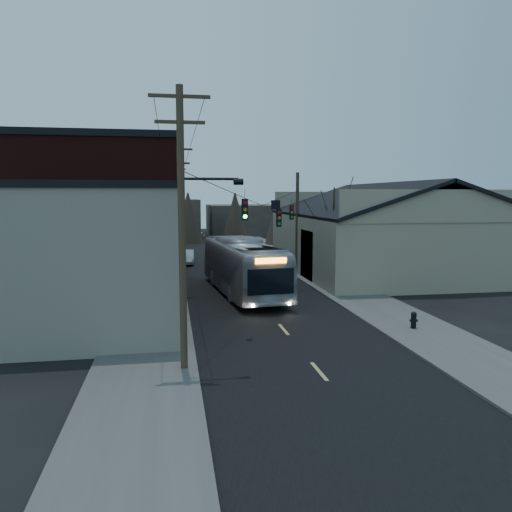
{
  "coord_description": "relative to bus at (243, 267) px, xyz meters",
  "views": [
    {
      "loc": [
        -5.39,
        -15.45,
        6.59
      ],
      "look_at": [
        -0.41,
        13.74,
        3.0
      ],
      "focal_mm": 35.0,
      "sensor_mm": 36.0,
      "label": 1
    }
  ],
  "objects": [
    {
      "name": "building_brick",
      "position": [
        -9.33,
        2.47,
        3.17
      ],
      "size": [
        10.0,
        12.0,
        10.0
      ],
      "primitive_type": "cube",
      "color": "black",
      "rests_on": "ground"
    },
    {
      "name": "sidewalk_right",
      "position": [
        7.17,
        12.47,
        -1.77
      ],
      "size": [
        4.0,
        110.0,
        0.12
      ],
      "primitive_type": "cube",
      "color": "#474744",
      "rests_on": "ground"
    },
    {
      "name": "building_left_far",
      "position": [
        -8.83,
        18.47,
        1.67
      ],
      "size": [
        9.0,
        14.0,
        7.0
      ],
      "primitive_type": "cube",
      "color": "#322D28",
      "rests_on": "ground"
    },
    {
      "name": "road_surface",
      "position": [
        0.67,
        12.47,
        -1.82
      ],
      "size": [
        9.0,
        110.0,
        0.02
      ],
      "primitive_type": "cube",
      "color": "black",
      "rests_on": "ground"
    },
    {
      "name": "sidewalk_left",
      "position": [
        -5.83,
        12.47,
        -1.77
      ],
      "size": [
        4.0,
        110.0,
        0.12
      ],
      "primitive_type": "cube",
      "color": "#474744",
      "rests_on": "ground"
    },
    {
      "name": "building_far_left",
      "position": [
        -5.33,
        47.47,
        1.17
      ],
      "size": [
        10.0,
        12.0,
        6.0
      ],
      "primitive_type": "cube",
      "color": "#322D28",
      "rests_on": "ground"
    },
    {
      "name": "utility_lines",
      "position": [
        -2.45,
        6.62,
        3.12
      ],
      "size": [
        11.24,
        45.28,
        10.5
      ],
      "color": "#382B1E",
      "rests_on": "ground"
    },
    {
      "name": "fire_hydrant",
      "position": [
        6.93,
        -10.71,
        -1.27
      ],
      "size": [
        0.4,
        0.28,
        0.83
      ],
      "rotation": [
        0.0,
        0.0,
        -0.27
      ],
      "color": "black",
      "rests_on": "sidewalk_right"
    },
    {
      "name": "ground",
      "position": [
        0.67,
        -17.53,
        -1.83
      ],
      "size": [
        160.0,
        160.0,
        0.0
      ],
      "primitive_type": "plane",
      "color": "black",
      "rests_on": "ground"
    },
    {
      "name": "building_clapboard",
      "position": [
        -8.33,
        -8.53,
        1.67
      ],
      "size": [
        8.0,
        8.0,
        7.0
      ],
      "primitive_type": "cube",
      "color": "gray",
      "rests_on": "ground"
    },
    {
      "name": "warehouse",
      "position": [
        13.67,
        7.47,
        0.86
      ],
      "size": [
        16.16,
        20.6,
        7.73
      ],
      "color": "gray",
      "rests_on": "ground"
    },
    {
      "name": "parked_car",
      "position": [
        -3.32,
        15.34,
        -1.16
      ],
      "size": [
        1.62,
        4.15,
        1.35
      ],
      "primitive_type": "imported",
      "rotation": [
        0.0,
        0.0,
        -0.05
      ],
      "color": "#A9ACB1",
      "rests_on": "ground"
    },
    {
      "name": "building_far_right",
      "position": [
        7.67,
        52.47,
        0.67
      ],
      "size": [
        12.0,
        14.0,
        5.0
      ],
      "primitive_type": "cube",
      "color": "#322D28",
      "rests_on": "ground"
    },
    {
      "name": "bus",
      "position": [
        0.0,
        0.0,
        0.0
      ],
      "size": [
        4.35,
        13.4,
        3.67
      ],
      "primitive_type": "imported",
      "rotation": [
        0.0,
        0.0,
        3.24
      ],
      "color": "#9EA2A9",
      "rests_on": "ground"
    },
    {
      "name": "bare_tree",
      "position": [
        7.17,
        2.47,
        1.77
      ],
      "size": [
        0.4,
        0.4,
        7.2
      ],
      "primitive_type": "cone",
      "color": "black",
      "rests_on": "ground"
    }
  ]
}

